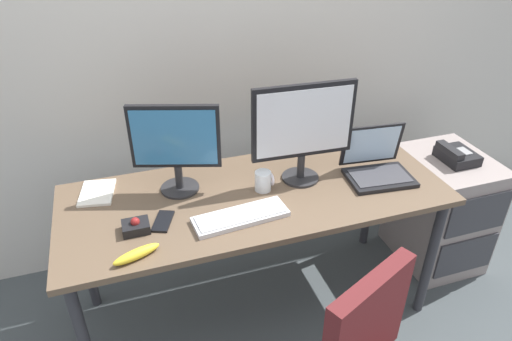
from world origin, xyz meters
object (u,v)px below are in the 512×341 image
Objects in this scene: monitor_main at (303,127)px; trackball_mouse at (136,226)px; file_cabinet at (441,209)px; coffee_mug at (264,181)px; cell_phone at (163,221)px; monitor_side at (175,144)px; paper_notepad at (97,193)px; desk_phone at (456,155)px; keyboard at (241,216)px; laptop at (377,165)px; banana at (137,254)px.

trackball_mouse is (-0.80, -0.16, -0.26)m from monitor_main.
monitor_main is at bearing -179.36° from file_cabinet.
coffee_mug is 0.50m from cell_phone.
coffee_mug is at bearing 34.47° from cell_phone.
paper_notepad is (-0.37, 0.08, -0.24)m from monitor_side.
trackball_mouse is at bearing -174.96° from desk_phone.
file_cabinet is 7.18× the size of coffee_mug.
desk_phone reaches higher than file_cabinet.
cell_phone is (-0.49, -0.10, -0.04)m from coffee_mug.
keyboard is (-1.30, -0.23, 0.42)m from file_cabinet.
laptop is at bearing -10.50° from monitor_side.
paper_notepad is 0.40m from cell_phone.
desk_phone is at bearing 7.94° from laptop.
cell_phone is at bearing -174.85° from file_cabinet.
trackball_mouse is 0.77× the size of cell_phone.
laptop is (0.37, -0.08, -0.23)m from monitor_main.
laptop reaches higher than keyboard.
coffee_mug reaches higher than desk_phone.
monitor_main is 0.75m from cell_phone.
monitor_side is 3.88× the size of trackball_mouse.
keyboard is 0.25m from coffee_mug.
keyboard is (0.21, -0.31, -0.23)m from monitor_side.
banana is (-0.13, -0.19, 0.02)m from cell_phone.
monitor_main is 2.35× the size of paper_notepad.
keyboard is 1.26× the size of laptop.
banana is at bearing -169.51° from desk_phone.
keyboard is at bearing -56.21° from monitor_side.
monitor_main reaches higher than paper_notepad.
laptop reaches higher than coffee_mug.
trackball_mouse is 0.61m from coffee_mug.
laptop is 1.21m from banana.
desk_phone is 2.09× the size of coffee_mug.
keyboard is 0.75m from laptop.
monitor_main is at bearing 11.14° from trackball_mouse.
laptop is at bearing -4.99° from coffee_mug.
cell_phone is (0.11, 0.02, -0.02)m from trackball_mouse.
laptop is at bearing -11.11° from paper_notepad.
trackball_mouse is (-1.17, -0.07, -0.03)m from laptop.
file_cabinet is 1.67m from cell_phone.
monitor_side is at bearing 60.08° from banana.
paper_notepad is 0.52m from banana.
keyboard is at bearing -149.56° from monitor_main.
trackball_mouse is 0.36m from paper_notepad.
monitor_side reaches higher than keyboard.
desk_phone is at bearing 1.41° from coffee_mug.
laptop is 0.57m from coffee_mug.
monitor_side is 0.44m from coffee_mug.
monitor_main is at bearing 9.43° from coffee_mug.
desk_phone is at bearing -0.38° from monitor_main.
desk_phone reaches higher than cell_phone.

